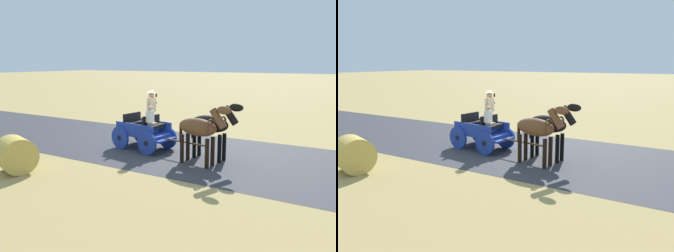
% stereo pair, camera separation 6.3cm
% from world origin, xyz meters
% --- Properties ---
extents(ground_plane, '(200.00, 200.00, 0.00)m').
position_xyz_m(ground_plane, '(0.00, 0.00, 0.00)').
color(ground_plane, tan).
extents(road_surface, '(6.47, 160.00, 0.01)m').
position_xyz_m(road_surface, '(0.00, 0.00, 0.00)').
color(road_surface, '#38383D').
rests_on(road_surface, ground).
extents(horse_drawn_carriage, '(1.76, 4.51, 2.50)m').
position_xyz_m(horse_drawn_carriage, '(0.53, -0.68, 0.82)').
color(horse_drawn_carriage, '#1E3899').
rests_on(horse_drawn_carriage, ground).
extents(horse_near_side, '(0.75, 2.15, 2.21)m').
position_xyz_m(horse_near_side, '(0.58, 2.38, 1.32)').
color(horse_near_side, black).
rests_on(horse_near_side, ground).
extents(horse_off_side, '(0.82, 2.15, 2.21)m').
position_xyz_m(horse_off_side, '(1.40, 2.25, 1.32)').
color(horse_off_side, brown).
rests_on(horse_off_side, ground).
extents(hay_bale, '(1.50, 1.44, 1.20)m').
position_xyz_m(hay_bale, '(5.20, -2.76, 0.60)').
color(hay_bale, gold).
rests_on(hay_bale, ground).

